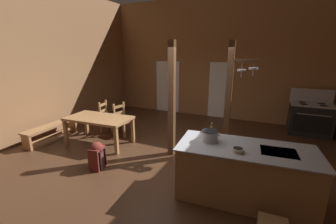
% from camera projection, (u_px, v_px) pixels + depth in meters
% --- Properties ---
extents(ground_plane, '(8.61, 9.01, 0.10)m').
position_uv_depth(ground_plane, '(162.00, 165.00, 4.85)').
color(ground_plane, '#422819').
extents(wall_back, '(8.61, 0.14, 4.30)m').
position_uv_depth(wall_back, '(212.00, 59.00, 7.93)').
color(wall_back, '#93663F').
rests_on(wall_back, ground_plane).
extents(wall_left, '(0.14, 9.01, 4.30)m').
position_uv_depth(wall_left, '(30.00, 61.00, 5.87)').
color(wall_left, '#93663F').
rests_on(wall_left, ground_plane).
extents(glazed_door_back_left, '(1.00, 0.01, 2.05)m').
position_uv_depth(glazed_door_back_left, '(167.00, 87.00, 8.87)').
color(glazed_door_back_left, white).
rests_on(glazed_door_back_left, ground_plane).
extents(glazed_panel_back_right, '(0.84, 0.01, 2.05)m').
position_uv_depth(glazed_panel_back_right, '(220.00, 91.00, 8.01)').
color(glazed_panel_back_right, white).
rests_on(glazed_panel_back_right, ground_plane).
extents(kitchen_island, '(2.24, 1.14, 0.92)m').
position_uv_depth(kitchen_island, '(244.00, 173.00, 3.58)').
color(kitchen_island, '#9E7044').
rests_on(kitchen_island, ground_plane).
extents(stove_range, '(1.15, 0.83, 1.32)m').
position_uv_depth(stove_range, '(310.00, 118.00, 6.46)').
color(stove_range, black).
rests_on(stove_range, ground_plane).
extents(support_post_with_pot_rack, '(0.68, 0.23, 2.65)m').
position_uv_depth(support_post_with_pot_rack, '(230.00, 96.00, 5.03)').
color(support_post_with_pot_rack, brown).
rests_on(support_post_with_pot_rack, ground_plane).
extents(support_post_center, '(0.14, 0.14, 2.65)m').
position_uv_depth(support_post_center, '(172.00, 100.00, 4.94)').
color(support_post_center, brown).
rests_on(support_post_center, ground_plane).
extents(dining_table, '(1.75, 1.00, 0.74)m').
position_uv_depth(dining_table, '(99.00, 120.00, 5.72)').
color(dining_table, '#9E7044').
rests_on(dining_table, ground_plane).
extents(ladderback_chair_near_window, '(0.52, 0.52, 0.95)m').
position_uv_depth(ladderback_chair_near_window, '(108.00, 117.00, 6.70)').
color(ladderback_chair_near_window, '#9E7044').
rests_on(ladderback_chair_near_window, ground_plane).
extents(ladderback_chair_by_post, '(0.51, 0.51, 0.95)m').
position_uv_depth(ladderback_chair_by_post, '(123.00, 120.00, 6.42)').
color(ladderback_chair_by_post, '#9E7044').
rests_on(ladderback_chair_by_post, ground_plane).
extents(bench_along_left_wall, '(0.41, 1.61, 0.44)m').
position_uv_depth(bench_along_left_wall, '(52.00, 129.00, 6.06)').
color(bench_along_left_wall, '#9E7044').
rests_on(bench_along_left_wall, ground_plane).
extents(backpack, '(0.34, 0.35, 0.60)m').
position_uv_depth(backpack, '(97.00, 155.00, 4.53)').
color(backpack, maroon).
rests_on(backpack, ground_plane).
extents(stockpot_on_counter, '(0.35, 0.28, 0.19)m').
position_uv_depth(stockpot_on_counter, '(210.00, 136.00, 3.67)').
color(stockpot_on_counter, '#A8AAB2').
rests_on(stockpot_on_counter, kitchen_island).
extents(mixing_bowl_on_counter, '(0.18, 0.18, 0.06)m').
position_uv_depth(mixing_bowl_on_counter, '(238.00, 150.00, 3.28)').
color(mixing_bowl_on_counter, '#B2A893').
rests_on(mixing_bowl_on_counter, kitchen_island).
extents(bottle_tall_on_counter, '(0.07, 0.07, 0.26)m').
position_uv_depth(bottle_tall_on_counter, '(212.00, 131.00, 3.87)').
color(bottle_tall_on_counter, brown).
rests_on(bottle_tall_on_counter, kitchen_island).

